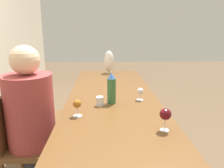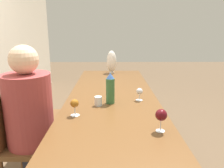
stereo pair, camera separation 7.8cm
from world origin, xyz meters
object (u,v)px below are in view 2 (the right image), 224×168
Objects in this scene: wine_glass_3 at (139,92)px; chair_near at (24,139)px; wine_glass_2 at (75,104)px; chair_far at (44,114)px; water_tumbler at (98,101)px; person_near at (31,118)px; wine_glass_1 at (161,115)px; vase at (112,62)px; water_bottle at (110,89)px.

chair_near is (-0.26, 1.02, -0.34)m from wine_glass_3.
wine_glass_2 reaches higher than wine_glass_3.
chair_near is (0.10, 0.47, -0.35)m from wine_glass_2.
wine_glass_2 is 0.15× the size of chair_far.
water_tumbler is 0.83m from chair_far.
wine_glass_3 is 0.98m from person_near.
chair_near and chair_far have the same top height.
wine_glass_1 is at bearing -131.08° from chair_far.
vase is at bearing -5.12° from water_tumbler.
chair_far is 0.61m from person_near.
wine_glass_3 is (0.14, -0.38, 0.04)m from water_tumbler.
water_bottle is at bearing -75.85° from chair_near.
wine_glass_1 is 0.64m from wine_glass_3.
chair_far is at bearing 73.29° from wine_glass_3.
chair_near is (-1.53, 0.76, -0.43)m from vase.
wine_glass_1 is at bearing -110.46° from person_near.
water_bottle is 0.29m from wine_glass_3.
vase reaches higher than wine_glass_3.
water_tumbler is 0.25× the size of vase.
water_tumbler is 0.70× the size of wine_glass_3.
wine_glass_2 reaches higher than water_tumbler.
chair_near is at bearing 90.00° from person_near.
wine_glass_3 is at bearing -75.51° from chair_near.
person_near reaches higher than water_tumbler.
person_near is (-0.26, 0.93, -0.14)m from wine_glass_3.
person_near is at bearing -171.64° from chair_far.
water_tumbler is at bearing 121.28° from water_bottle.
water_tumbler is 0.09× the size of chair_near.
wine_glass_1 reaches higher than wine_glass_2.
water_bottle is 0.65m from wine_glass_1.
water_tumbler is 0.58m from person_near.
water_bottle reaches higher than water_tumbler.
chair_far is at bearing 34.95° from wine_glass_2.
wine_glass_1 is at bearing -170.69° from vase.
wine_glass_1 is 0.18× the size of chair_near.
wine_glass_1 is at bearing -108.99° from chair_near.
vase reaches higher than water_bottle.
vase is 1.30m from wine_glass_3.
water_tumbler is at bearing -124.95° from chair_far.
person_near is (-0.12, 0.55, -0.10)m from water_tumbler.
water_bottle is at bearing 30.85° from wine_glass_1.
water_bottle reaches higher than chair_far.
vase is at bearing -26.43° from chair_near.
person_near reaches higher than wine_glass_3.
water_bottle reaches higher than wine_glass_2.
chair_far is (0.67, 0.47, -0.35)m from wine_glass_2.
water_bottle is 0.84× the size of vase.
wine_glass_1 reaches higher than chair_far.
person_near is (0.10, 0.38, -0.16)m from wine_glass_2.
water_bottle is 0.16m from water_tumbler.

